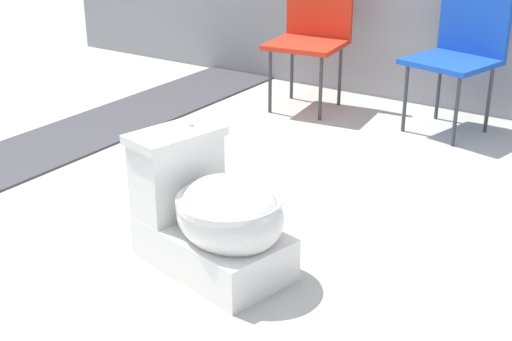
{
  "coord_description": "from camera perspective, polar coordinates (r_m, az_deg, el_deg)",
  "views": [
    {
      "loc": [
        1.67,
        -2.02,
        1.41
      ],
      "look_at": [
        0.2,
        0.19,
        0.3
      ],
      "focal_mm": 50.0,
      "sensor_mm": 36.0,
      "label": 1
    }
  ],
  "objects": [
    {
      "name": "folding_chair_middle",
      "position": [
        4.3,
        16.18,
        9.77
      ],
      "size": [
        0.53,
        0.53,
        0.83
      ],
      "rotation": [
        0.0,
        0.0,
        -1.81
      ],
      "color": "#1947B2",
      "rests_on": "ground"
    },
    {
      "name": "gravel_strip",
      "position": [
        4.17,
        -15.58,
        2.15
      ],
      "size": [
        0.56,
        8.0,
        0.01
      ],
      "primitive_type": "cube",
      "color": "#423F44",
      "rests_on": "ground"
    },
    {
      "name": "folding_chair_left",
      "position": [
        4.6,
        4.57,
        11.39
      ],
      "size": [
        0.49,
        0.49,
        0.83
      ],
      "rotation": [
        0.0,
        0.0,
        -1.44
      ],
      "color": "red",
      "rests_on": "ground"
    },
    {
      "name": "ground_plane",
      "position": [
        2.97,
        -5.35,
        -5.72
      ],
      "size": [
        14.0,
        14.0,
        0.0
      ],
      "primitive_type": "plane",
      "color": "#B7B2A8"
    },
    {
      "name": "toilet",
      "position": [
        2.68,
        -3.49,
        -3.65
      ],
      "size": [
        0.7,
        0.5,
        0.52
      ],
      "rotation": [
        0.0,
        0.0,
        -0.22
      ],
      "color": "white",
      "rests_on": "ground"
    }
  ]
}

